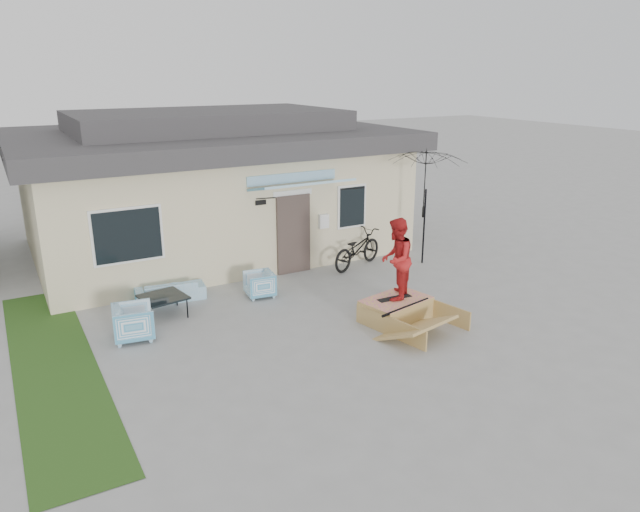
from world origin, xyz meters
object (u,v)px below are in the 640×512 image
armchair_left (133,321)px  patio_umbrella (425,202)px  skate_ramp (396,309)px  armchair_right (259,283)px  bicycle (357,245)px  loveseat (170,287)px  coffee_table (164,306)px  skater (396,258)px  skateboard (395,298)px

armchair_left → patio_umbrella: bearing=-74.4°
patio_umbrella → skate_ramp: (-3.00, -2.81, -1.51)m
armchair_right → bicycle: (3.22, 0.71, 0.29)m
loveseat → coffee_table: 0.91m
armchair_left → skater: (5.13, -1.77, 1.01)m
bicycle → skateboard: size_ratio=2.46×
skate_ramp → skater: 1.16m
loveseat → skater: size_ratio=0.90×
patio_umbrella → skateboard: (-3.01, -2.76, -1.25)m
bicycle → loveseat: bearing=67.5°
loveseat → armchair_left: armchair_left is taller
armchair_right → bicycle: bicycle is taller
armchair_left → armchair_right: (3.14, 0.90, -0.06)m
loveseat → skate_ramp: loveseat is taller
loveseat → skate_ramp: size_ratio=0.84×
skater → bicycle: bearing=-152.6°
armchair_left → skate_ramp: bearing=-100.8°
loveseat → coffee_table: size_ratio=1.75×
skate_ramp → armchair_right: bearing=114.5°
loveseat → patio_umbrella: patio_umbrella is taller
skate_ramp → bicycle: bearing=58.6°
armchair_left → skateboard: (5.13, -1.77, 0.10)m
armchair_left → patio_umbrella: patio_umbrella is taller
patio_umbrella → skateboard: size_ratio=3.12×
armchair_right → skateboard: 3.34m
coffee_table → skater: size_ratio=0.51×
skateboard → skater: (0.00, 0.00, 0.90)m
armchair_right → armchair_left: bearing=-66.7°
armchair_right → skate_ramp: armchair_right is taller
armchair_right → skater: skater is taller
armchair_left → skater: size_ratio=0.45×
patio_umbrella → skater: skater is taller
patio_umbrella → skater: size_ratio=1.42×
coffee_table → skate_ramp: size_ratio=0.48×
patio_umbrella → bicycle: bearing=160.9°
armchair_left → armchair_right: 3.27m
coffee_table → skate_ramp: bearing=-32.2°
armchair_right → coffee_table: bearing=-82.6°
skater → armchair_right: bearing=-96.0°
coffee_table → bicycle: bearing=7.4°
bicycle → patio_umbrella: 2.19m
bicycle → skate_ramp: bicycle is taller
skater → coffee_table: bearing=-74.5°
armchair_left → bicycle: size_ratio=0.40×
armchair_right → coffee_table: armchair_right is taller
skate_ramp → skateboard: skateboard is taller
patio_umbrella → coffee_table: bearing=-179.2°
armchair_left → coffee_table: (0.84, 0.90, -0.17)m
coffee_table → skater: 5.19m
bicycle → skate_ramp: size_ratio=1.04×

